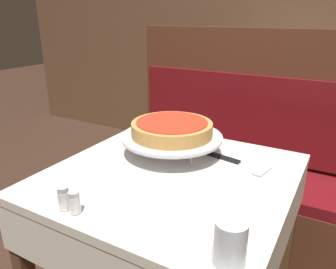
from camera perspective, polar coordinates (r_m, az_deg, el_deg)
The scene contains 12 objects.
dining_table_front at distance 1.20m, azimuth 0.52°, elevation -11.54°, with size 0.80×0.80×0.78m.
dining_table_rear at distance 2.60m, azimuth 19.20°, elevation 5.30°, with size 0.70×0.70×0.77m.
booth_bench at distance 2.01m, azimuth 13.02°, elevation -8.07°, with size 1.50×0.46×1.22m.
back_wall_panel at distance 2.98m, azimuth 21.03°, elevation 17.29°, with size 6.00×0.04×2.40m, color brown.
pizza_pan_stand at distance 1.25m, azimuth 0.68°, elevation -0.55°, with size 0.39×0.39×0.08m.
deep_dish_pizza at distance 1.24m, azimuth 0.68°, elevation 1.07°, with size 0.31×0.31×0.06m.
pizza_server at distance 1.22m, azimuth 11.94°, elevation -4.79°, with size 0.26×0.11×0.01m.
water_glass_near at distance 0.75m, azimuth 10.81°, elevation -17.96°, with size 0.07×0.07×0.10m.
salt_shaker at distance 0.97m, azimuth -17.69°, elevation -10.49°, with size 0.03×0.03×0.07m.
pepper_shaker at distance 0.94m, azimuth -15.97°, elevation -11.30°, with size 0.03×0.03×0.06m.
napkin_holder at distance 1.48m, azimuth 2.03°, elevation 1.77°, with size 0.10×0.05×0.09m.
condiment_caddy at distance 2.60m, azimuth 17.65°, elevation 8.87°, with size 0.13×0.13×0.16m.
Camera 1 is at (0.49, -0.89, 1.29)m, focal length 35.00 mm.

